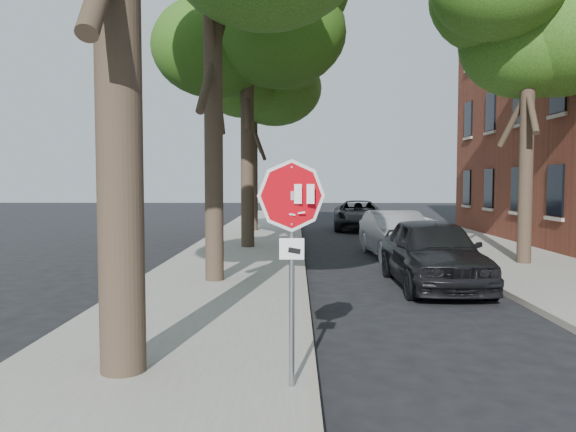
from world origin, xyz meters
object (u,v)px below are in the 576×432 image
(tree_right, at_px, (528,16))
(car_b, at_px, (396,235))
(car_a, at_px, (433,252))
(stop_sign, at_px, (292,229))
(car_d, at_px, (359,215))
(tree_mid_b, at_px, (246,28))
(tree_far, at_px, (253,84))

(tree_right, distance_m, car_b, 7.49)
(car_a, xyz_separation_m, car_b, (0.02, 5.00, -0.06))
(car_b, bearing_deg, stop_sign, -109.41)
(car_d, bearing_deg, tree_right, -71.18)
(tree_right, xyz_separation_m, car_a, (-3.39, -3.25, -6.39))
(tree_right, relative_size, car_b, 2.03)
(tree_mid_b, height_order, car_a, tree_mid_b)
(tree_right, distance_m, car_d, 14.47)
(stop_sign, bearing_deg, tree_mid_b, 96.95)
(tree_far, distance_m, car_a, 16.50)
(stop_sign, relative_size, tree_right, 0.28)
(tree_far, distance_m, tree_right, 14.02)
(tree_mid_b, bearing_deg, car_a, -55.41)
(tree_right, distance_m, car_a, 7.94)
(tree_far, bearing_deg, stop_sign, -84.54)
(tree_mid_b, bearing_deg, car_b, -24.24)
(tree_mid_b, height_order, tree_far, tree_mid_b)
(tree_far, distance_m, car_d, 8.50)
(tree_far, bearing_deg, tree_right, -51.66)
(tree_mid_b, height_order, car_d, tree_mid_b)
(tree_far, distance_m, car_b, 12.47)
(car_a, bearing_deg, tree_right, 43.25)
(tree_far, bearing_deg, car_d, 15.73)
(stop_sign, xyz_separation_m, car_a, (3.28, 6.89, -1.13))
(car_a, bearing_deg, stop_sign, -116.03)
(tree_mid_b, relative_size, tree_far, 1.11)
(car_b, distance_m, car_d, 10.75)
(car_b, xyz_separation_m, car_d, (0.00, 10.75, -0.00))
(tree_mid_b, distance_m, tree_far, 7.04)
(stop_sign, bearing_deg, car_d, 81.71)
(tree_far, xyz_separation_m, car_b, (5.32, -9.25, -6.46))
(stop_sign, height_order, tree_mid_b, tree_mid_b)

